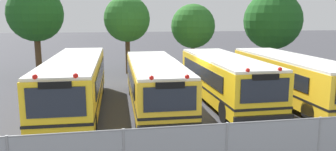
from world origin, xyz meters
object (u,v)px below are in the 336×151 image
(school_bus_0, at_px, (75,82))
(tree_1, at_px, (127,20))
(school_bus_3, at_px, (291,77))
(tree_0, at_px, (34,14))
(tree_3, at_px, (273,19))
(school_bus_1, at_px, (155,82))
(tree_2, at_px, (195,26))
(school_bus_2, at_px, (225,78))

(school_bus_0, bearing_deg, tree_1, -105.56)
(school_bus_0, xyz_separation_m, school_bus_3, (11.34, -0.16, -0.08))
(school_bus_3, height_order, tree_1, tree_1)
(tree_0, bearing_deg, school_bus_0, -70.37)
(tree_3, bearing_deg, school_bus_1, -136.86)
(school_bus_0, relative_size, tree_2, 1.93)
(school_bus_0, distance_m, tree_3, 19.85)
(school_bus_3, bearing_deg, tree_2, -77.80)
(school_bus_2, height_order, tree_1, tree_1)
(school_bus_3, xyz_separation_m, tree_0, (-15.31, 11.27, 3.38))
(tree_0, relative_size, tree_2, 1.23)
(tree_0, height_order, tree_1, tree_0)
(school_bus_0, relative_size, school_bus_2, 1.15)
(school_bus_2, bearing_deg, tree_0, -43.37)
(school_bus_0, height_order, tree_2, tree_2)
(school_bus_1, xyz_separation_m, tree_0, (-7.86, 11.24, 3.42))
(tree_3, bearing_deg, school_bus_3, -112.46)
(school_bus_0, distance_m, tree_0, 12.25)
(tree_2, height_order, tree_3, tree_3)
(school_bus_1, height_order, tree_2, tree_2)
(school_bus_2, bearing_deg, tree_2, -96.42)
(tree_1, bearing_deg, tree_0, 174.10)
(school_bus_0, bearing_deg, tree_3, -143.65)
(school_bus_2, height_order, tree_2, tree_2)
(school_bus_1, height_order, school_bus_2, school_bus_2)
(school_bus_0, distance_m, school_bus_2, 7.67)
(school_bus_3, height_order, tree_3, tree_3)
(school_bus_1, distance_m, school_bus_2, 3.79)
(school_bus_2, bearing_deg, school_bus_0, 0.87)
(school_bus_0, xyz_separation_m, school_bus_2, (7.67, 0.12, -0.07))
(school_bus_0, distance_m, school_bus_3, 11.35)
(school_bus_1, distance_m, tree_1, 10.95)
(school_bus_2, xyz_separation_m, tree_0, (-11.64, 11.00, 3.37))
(school_bus_2, xyz_separation_m, tree_1, (-4.53, 10.26, 2.93))
(tree_1, bearing_deg, school_bus_1, -85.92)
(school_bus_1, bearing_deg, school_bus_3, -178.98)
(tree_2, bearing_deg, school_bus_1, -113.75)
(school_bus_2, xyz_separation_m, tree_3, (8.40, 11.17, 2.96))
(school_bus_1, bearing_deg, tree_0, -53.83)
(school_bus_0, relative_size, tree_3, 1.60)
(tree_1, xyz_separation_m, tree_2, (5.80, 0.96, -0.53))
(tree_0, bearing_deg, tree_1, -5.90)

